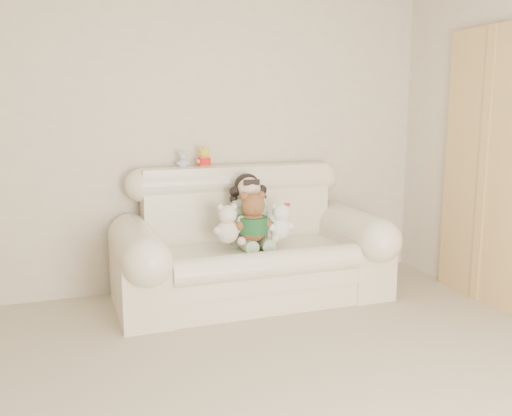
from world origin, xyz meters
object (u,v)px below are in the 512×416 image
at_px(brown_teddy, 253,212).
at_px(cream_teddy, 227,220).
at_px(sofa, 252,235).
at_px(white_cat, 280,218).
at_px(seated_child, 249,209).

bearing_deg(brown_teddy, cream_teddy, -167.92).
height_order(sofa, white_cat, sofa).
bearing_deg(brown_teddy, sofa, 90.52).
xyz_separation_m(sofa, cream_teddy, (-0.23, -0.11, 0.16)).
bearing_deg(seated_child, brown_teddy, -94.69).
xyz_separation_m(seated_child, brown_teddy, (-0.04, -0.20, 0.01)).
bearing_deg(brown_teddy, seated_child, 95.74).
xyz_separation_m(brown_teddy, cream_teddy, (-0.20, 0.01, -0.05)).
relative_size(sofa, brown_teddy, 4.69).
bearing_deg(seated_child, cream_teddy, -135.45).
distance_m(seated_child, cream_teddy, 0.30).
bearing_deg(seated_child, sofa, -86.46).
height_order(white_cat, cream_teddy, cream_teddy).
height_order(seated_child, cream_teddy, seated_child).
bearing_deg(cream_teddy, seated_child, 53.90).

